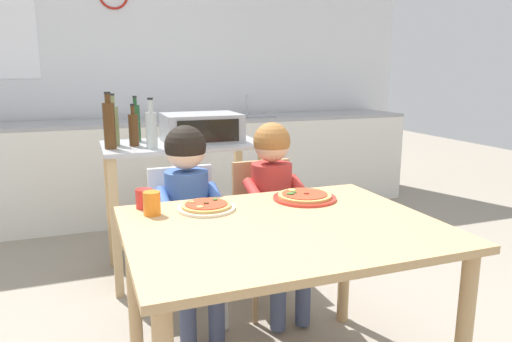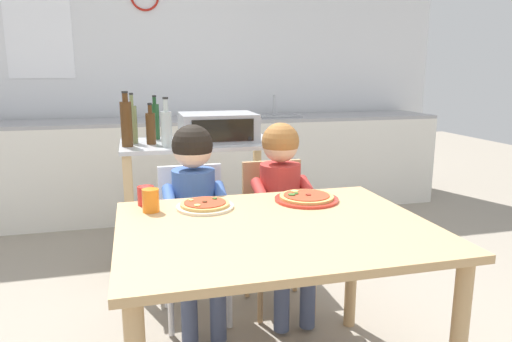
{
  "view_description": "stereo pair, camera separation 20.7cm",
  "coord_description": "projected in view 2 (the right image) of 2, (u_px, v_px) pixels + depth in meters",
  "views": [
    {
      "loc": [
        -0.71,
        -1.6,
        1.33
      ],
      "look_at": [
        0.0,
        0.3,
        0.89
      ],
      "focal_mm": 33.07,
      "sensor_mm": 36.0,
      "label": 1
    },
    {
      "loc": [
        -0.51,
        -1.66,
        1.33
      ],
      "look_at": [
        0.0,
        0.3,
        0.89
      ],
      "focal_mm": 33.07,
      "sensor_mm": 36.0,
      "label": 2
    }
  ],
  "objects": [
    {
      "name": "ground_plane",
      "position": [
        221.0,
        274.0,
        3.13
      ],
      "size": [
        12.12,
        12.12,
        0.0
      ],
      "primitive_type": "plane",
      "color": "gray"
    },
    {
      "name": "bottle_brown_beer",
      "position": [
        133.0,
        123.0,
        2.97
      ],
      "size": [
        0.06,
        0.06,
        0.32
      ],
      "color": "olive",
      "rests_on": "kitchen_island_cart"
    },
    {
      "name": "dining_chair_left",
      "position": [
        193.0,
        231.0,
        2.53
      ],
      "size": [
        0.36,
        0.36,
        0.81
      ],
      "color": "silver",
      "rests_on": "ground"
    },
    {
      "name": "toaster_oven",
      "position": [
        218.0,
        127.0,
        3.07
      ],
      "size": [
        0.48,
        0.38,
        0.18
      ],
      "color": "#999BA0",
      "rests_on": "kitchen_island_cart"
    },
    {
      "name": "bottle_dark_olive_oil",
      "position": [
        166.0,
        127.0,
        2.82
      ],
      "size": [
        0.07,
        0.07,
        0.3
      ],
      "color": "#ADB7B2",
      "rests_on": "kitchen_island_cart"
    },
    {
      "name": "bottle_squat_spirits",
      "position": [
        126.0,
        123.0,
        2.84
      ],
      "size": [
        0.07,
        0.07,
        0.33
      ],
      "color": "#4C2D14",
      "rests_on": "kitchen_island_cart"
    },
    {
      "name": "child_in_red_shirt",
      "position": [
        283.0,
        195.0,
        2.5
      ],
      "size": [
        0.32,
        0.42,
        1.03
      ],
      "color": "#424C6B",
      "rests_on": "ground"
    },
    {
      "name": "bottle_clear_vinegar",
      "position": [
        155.0,
        121.0,
        3.15
      ],
      "size": [
        0.06,
        0.06,
        0.29
      ],
      "color": "#1E4723",
      "rests_on": "kitchen_island_cart"
    },
    {
      "name": "bottle_tall_green_wine",
      "position": [
        151.0,
        128.0,
        2.94
      ],
      "size": [
        0.06,
        0.06,
        0.26
      ],
      "color": "#4C2D14",
      "rests_on": "kitchen_island_cart"
    },
    {
      "name": "child_in_blue_striped_shirt",
      "position": [
        195.0,
        199.0,
        2.37
      ],
      "size": [
        0.32,
        0.42,
        1.04
      ],
      "color": "#424C6B",
      "rests_on": "ground"
    },
    {
      "name": "pizza_plate_cream",
      "position": [
        205.0,
        205.0,
        2.04
      ],
      "size": [
        0.25,
        0.25,
        0.03
      ],
      "color": "beige",
      "rests_on": "dining_table"
    },
    {
      "name": "pizza_plate_red_rimmed",
      "position": [
        306.0,
        198.0,
        2.16
      ],
      "size": [
        0.29,
        0.29,
        0.03
      ],
      "color": "red",
      "rests_on": "dining_table"
    },
    {
      "name": "drinking_cup_red",
      "position": [
        146.0,
        196.0,
        2.08
      ],
      "size": [
        0.07,
        0.07,
        0.08
      ],
      "primitive_type": "cylinder",
      "color": "red",
      "rests_on": "dining_table"
    },
    {
      "name": "dining_chair_right",
      "position": [
        276.0,
        223.0,
        2.65
      ],
      "size": [
        0.36,
        0.36,
        0.81
      ],
      "color": "tan",
      "rests_on": "ground"
    },
    {
      "name": "kitchen_island_cart",
      "position": [
        200.0,
        185.0,
        3.12
      ],
      "size": [
        0.99,
        0.58,
        0.87
      ],
      "color": "#B7BABF",
      "rests_on": "ground"
    },
    {
      "name": "back_wall_tiled",
      "position": [
        184.0,
        67.0,
        4.62
      ],
      "size": [
        5.31,
        0.14,
        2.7
      ],
      "color": "silver",
      "rests_on": "ground"
    },
    {
      "name": "drinking_cup_orange",
      "position": [
        151.0,
        200.0,
        1.98
      ],
      "size": [
        0.07,
        0.07,
        0.1
      ],
      "primitive_type": "cylinder",
      "color": "orange",
      "rests_on": "dining_table"
    },
    {
      "name": "kitchen_counter",
      "position": [
        192.0,
        166.0,
        4.42
      ],
      "size": [
        4.78,
        0.6,
        1.09
      ],
      "color": "silver",
      "rests_on": "ground"
    },
    {
      "name": "dining_table",
      "position": [
        275.0,
        249.0,
        1.84
      ],
      "size": [
        1.2,
        0.95,
        0.74
      ],
      "color": "tan",
      "rests_on": "ground"
    }
  ]
}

